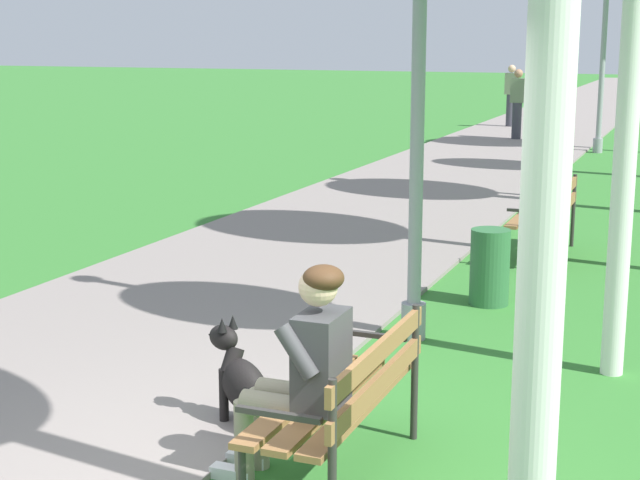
# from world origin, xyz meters

# --- Properties ---
(paved_path) EXTENTS (3.53, 60.00, 0.04)m
(paved_path) POSITION_xyz_m (-2.06, 24.00, 0.02)
(paved_path) COLOR gray
(paved_path) RESTS_ON ground
(park_bench_near) EXTENTS (0.55, 1.50, 0.85)m
(park_bench_near) POSITION_xyz_m (0.42, 0.62, 0.51)
(park_bench_near) COLOR olive
(park_bench_near) RESTS_ON ground
(park_bench_mid) EXTENTS (0.55, 1.50, 0.85)m
(park_bench_mid) POSITION_xyz_m (0.54, 6.67, 0.51)
(park_bench_mid) COLOR olive
(park_bench_mid) RESTS_ON ground
(person_seated_on_near_bench) EXTENTS (0.74, 0.49, 1.25)m
(person_seated_on_near_bench) POSITION_xyz_m (0.21, 0.49, 0.68)
(person_seated_on_near_bench) COLOR gray
(person_seated_on_near_bench) RESTS_ON ground
(dog_black) EXTENTS (0.80, 0.44, 0.71)m
(dog_black) POSITION_xyz_m (-0.38, 1.03, 0.26)
(dog_black) COLOR black
(dog_black) RESTS_ON ground
(lamp_post_near) EXTENTS (0.24, 0.24, 4.28)m
(lamp_post_near) POSITION_xyz_m (0.02, 3.24, 2.21)
(lamp_post_near) COLOR gray
(lamp_post_near) RESTS_ON ground
(lamp_post_mid) EXTENTS (0.24, 0.24, 4.42)m
(lamp_post_mid) POSITION_xyz_m (0.04, 10.59, 2.28)
(lamp_post_mid) COLOR gray
(lamp_post_mid) RESTS_ON ground
(lamp_post_far) EXTENTS (0.24, 0.24, 4.60)m
(lamp_post_far) POSITION_xyz_m (-0.07, 17.02, 2.38)
(lamp_post_far) COLOR gray
(lamp_post_far) RESTS_ON ground
(litter_bin) EXTENTS (0.36, 0.36, 0.70)m
(litter_bin) POSITION_xyz_m (0.36, 4.51, 0.35)
(litter_bin) COLOR #2D6638
(litter_bin) RESTS_ON ground
(pedestrian_distant) EXTENTS (0.32, 0.22, 1.65)m
(pedestrian_distant) POSITION_xyz_m (-2.12, 18.80, 0.84)
(pedestrian_distant) COLOR #383842
(pedestrian_distant) RESTS_ON ground
(pedestrian_further_distant) EXTENTS (0.32, 0.22, 1.65)m
(pedestrian_further_distant) POSITION_xyz_m (-2.89, 21.95, 0.84)
(pedestrian_further_distant) COLOR #383842
(pedestrian_further_distant) RESTS_ON ground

